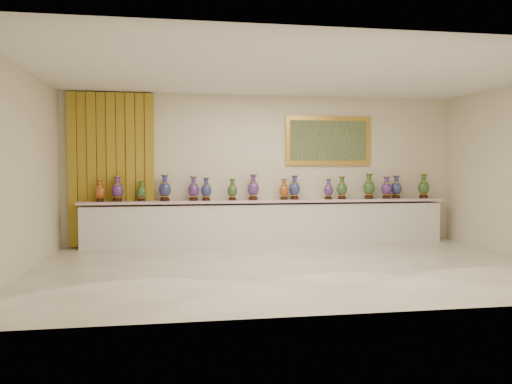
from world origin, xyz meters
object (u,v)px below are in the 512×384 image
counter (268,223)px  vase_0 (100,192)px  vase_1 (117,190)px  vase_2 (141,192)px

counter → vase_0: 3.29m
vase_0 → vase_1: bearing=7.4°
vase_0 → vase_1: vase_1 is taller
vase_0 → vase_2: size_ratio=1.09×
counter → vase_2: (-2.47, -0.00, 0.64)m
vase_1 → vase_2: (0.44, 0.00, -0.04)m
vase_0 → counter: bearing=0.8°
counter → vase_2: 2.55m
vase_1 → counter: bearing=0.1°
vase_2 → counter: bearing=0.0°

